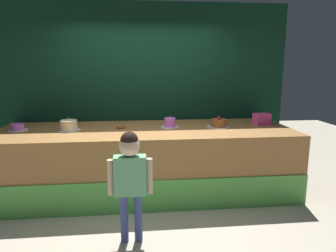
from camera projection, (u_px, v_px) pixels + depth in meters
The scene contains 10 objects.
ground_plane at pixel (149, 212), 3.84m from camera, with size 12.00×12.00×0.00m, color #BCB29E.
stage_platform at pixel (146, 160), 4.41m from camera, with size 4.17×1.39×0.94m.
curtain_backdrop at pixel (144, 91), 4.99m from camera, with size 4.73×0.08×2.82m, color black.
child_figure at pixel (130, 172), 3.07m from camera, with size 0.46×0.21×1.19m.
pink_box at pixel (262, 119), 4.62m from camera, with size 0.23×0.17×0.17m, color #EC4899.
donut at pixel (121, 127), 4.36m from camera, with size 0.13×0.13×0.03m, color brown.
cake_far_left at pixel (18, 127), 4.20m from camera, with size 0.27×0.27×0.10m.
cake_center_left at pixel (69, 126), 4.19m from camera, with size 0.31×0.31×0.19m.
cake_center_right at pixel (170, 123), 4.42m from camera, with size 0.28×0.28×0.18m.
cake_far_right at pixel (219, 123), 4.42m from camera, with size 0.33×0.33×0.16m.
Camera 1 is at (-0.13, -3.55, 1.83)m, focal length 32.40 mm.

